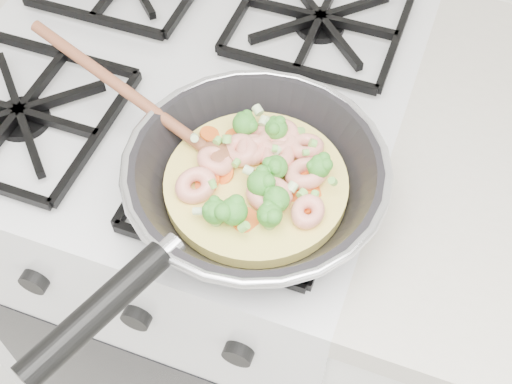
% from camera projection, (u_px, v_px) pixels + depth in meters
% --- Properties ---
extents(stove, '(0.60, 0.60, 0.92)m').
position_uv_depth(stove, '(202.00, 243.00, 1.25)').
color(stove, silver).
rests_on(stove, ground).
extents(skillet, '(0.45, 0.44, 0.10)m').
position_uv_depth(skillet, '(253.00, 179.00, 0.72)').
color(skillet, black).
rests_on(skillet, stove).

